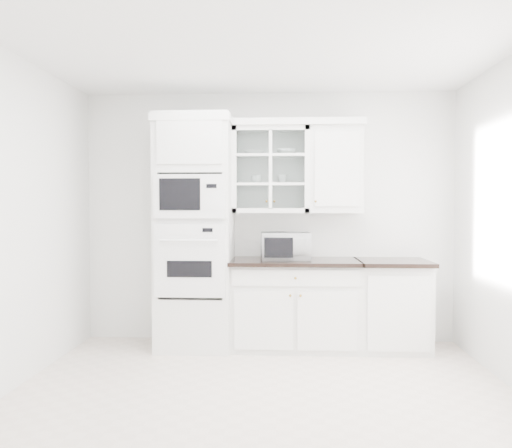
{
  "coord_description": "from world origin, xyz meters",
  "views": [
    {
      "loc": [
        0.14,
        -3.71,
        1.47
      ],
      "look_at": [
        -0.1,
        1.05,
        1.3
      ],
      "focal_mm": 35.0,
      "sensor_mm": 36.0,
      "label": 1
    }
  ],
  "objects": [
    {
      "name": "extra_base_cabinet",
      "position": [
        1.28,
        1.45,
        0.46
      ],
      "size": [
        0.72,
        0.67,
        0.92
      ],
      "color": "white",
      "rests_on": "ground"
    },
    {
      "name": "bowl_a",
      "position": [
        -0.15,
        1.59,
        2.04
      ],
      "size": [
        0.27,
        0.27,
        0.05
      ],
      "primitive_type": "imported",
      "rotation": [
        0.0,
        0.0,
        0.34
      ],
      "color": "white",
      "rests_on": "upper_cabinet_glass"
    },
    {
      "name": "cup_b",
      "position": [
        0.15,
        1.6,
        1.76
      ],
      "size": [
        0.11,
        0.11,
        0.1
      ],
      "primitive_type": "imported",
      "rotation": [
        0.0,
        0.0,
        0.11
      ],
      "color": "white",
      "rests_on": "upper_cabinet_glass"
    },
    {
      "name": "bowl_b",
      "position": [
        0.2,
        1.57,
        2.04
      ],
      "size": [
        0.25,
        0.25,
        0.06
      ],
      "primitive_type": "imported",
      "rotation": [
        0.0,
        0.0,
        -0.34
      ],
      "color": "white",
      "rests_on": "upper_cabinet_glass"
    },
    {
      "name": "ground",
      "position": [
        0.0,
        0.0,
        0.01
      ],
      "size": [
        4.0,
        3.5,
        0.01
      ],
      "primitive_type": "cube",
      "color": "beige",
      "rests_on": "ground"
    },
    {
      "name": "crown_molding",
      "position": [
        -0.07,
        1.56,
        2.33
      ],
      "size": [
        2.14,
        0.38,
        0.07
      ],
      "primitive_type": "cube",
      "color": "white",
      "rests_on": "room_shell"
    },
    {
      "name": "upper_cabinet_glass",
      "position": [
        0.03,
        1.58,
        1.85
      ],
      "size": [
        0.8,
        0.33,
        0.9
      ],
      "color": "white",
      "rests_on": "room_shell"
    },
    {
      "name": "upper_cabinet_solid",
      "position": [
        0.71,
        1.58,
        1.85
      ],
      "size": [
        0.55,
        0.33,
        0.9
      ],
      "primitive_type": "cube",
      "color": "white",
      "rests_on": "room_shell"
    },
    {
      "name": "oven_column",
      "position": [
        -0.75,
        1.42,
        1.2
      ],
      "size": [
        0.76,
        0.68,
        2.4
      ],
      "color": "white",
      "rests_on": "ground"
    },
    {
      "name": "cup_a",
      "position": [
        -0.12,
        1.59,
        1.75
      ],
      "size": [
        0.14,
        0.14,
        0.09
      ],
      "primitive_type": "imported",
      "rotation": [
        0.0,
        0.0,
        0.24
      ],
      "color": "white",
      "rests_on": "upper_cabinet_glass"
    },
    {
      "name": "countertop_microwave",
      "position": [
        0.18,
        1.42,
        1.06
      ],
      "size": [
        0.52,
        0.45,
        0.29
      ],
      "primitive_type": "imported",
      "rotation": [
        0.0,
        0.0,
        3.23
      ],
      "color": "white",
      "rests_on": "base_cabinet_run"
    },
    {
      "name": "base_cabinet_run",
      "position": [
        0.28,
        1.45,
        0.46
      ],
      "size": [
        1.32,
        0.67,
        0.92
      ],
      "color": "white",
      "rests_on": "ground"
    },
    {
      "name": "room_shell",
      "position": [
        0.0,
        0.43,
        1.78
      ],
      "size": [
        4.0,
        3.5,
        2.7
      ],
      "color": "white",
      "rests_on": "ground"
    }
  ]
}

